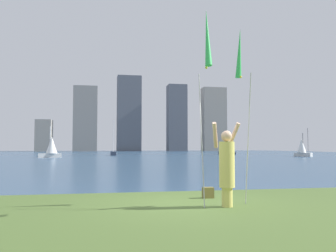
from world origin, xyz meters
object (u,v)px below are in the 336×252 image
Objects in this scene: sailboat_5 at (228,147)px; bag at (208,193)px; sailboat_6 at (308,153)px; person at (227,165)px; kite_flag_right at (240,58)px; sailboat_4 at (113,153)px; sailboat_1 at (51,148)px; kite_flag_left at (207,43)px; sailboat_7 at (302,148)px.

bag is at bearing -110.92° from sailboat_5.
person is at bearing -123.72° from sailboat_6.
sailboat_6 is at bearing 56.43° from kite_flag_right.
person is 0.48× the size of sailboat_5.
person is 0.35× the size of sailboat_4.
sailboat_5 is at bearing 58.65° from person.
person is at bearing -77.21° from sailboat_1.
kite_flag_left reaches higher than bag.
sailboat_4 is at bearing 90.90° from bag.
bag is at bearing -76.74° from sailboat_1.
sailboat_1 is 0.81× the size of sailboat_6.
sailboat_6 reaches higher than bag.
person is 47.03m from sailboat_7.
sailboat_5 is (20.36, 53.26, 1.16)m from bag.
sailboat_6 is (45.73, 14.40, -1.05)m from sailboat_1.
sailboat_5 is at bearing 25.98° from sailboat_1.
sailboat_4 is at bearing -174.56° from sailboat_6.
sailboat_4 is at bearing 52.30° from sailboat_1.
person is 0.50× the size of sailboat_1.
sailboat_6 is (37.16, 55.18, -3.57)m from kite_flag_left.
kite_flag_right is at bearing 32.67° from person.
sailboat_5 is (29.52, 14.39, -0.01)m from sailboat_1.
sailboat_4 reaches higher than sailboat_5.
sailboat_7 is at bearing 45.65° from person.
sailboat_6 reaches higher than person.
kite_flag_right is 50.78m from sailboat_4.
kite_flag_right reaches higher than sailboat_1.
person is 2.93m from kite_flag_left.
bag is 45.79m from sailboat_7.
sailboat_5 is at bearing 69.97° from kite_flag_right.
sailboat_1 is 32.84m from sailboat_5.
kite_flag_left reaches higher than kite_flag_right.
kite_flag_left is (-0.60, -0.40, 2.84)m from person.
kite_flag_left is 0.79× the size of sailboat_4.
kite_flag_left is at bearing -110.79° from sailboat_5.
sailboat_6 reaches higher than kite_flag_left.
kite_flag_left is 1.02× the size of kite_flag_right.
sailboat_1 is 13.73m from sailboat_4.
sailboat_1 is (-9.16, 38.87, 1.17)m from bag.
sailboat_1 is at bearing 103.26° from bag.
kite_flag_left is at bearing -123.71° from sailboat_7.
sailboat_4 is 29.23m from sailboat_7.
sailboat_1 is (-8.57, 40.78, -2.52)m from kite_flag_left.
bag is 57.03m from sailboat_5.
sailboat_7 is (26.47, 39.67, -2.59)m from kite_flag_left.
sailboat_6 is 1.47× the size of sailboat_7.
sailboat_6 is at bearing 55.41° from sailboat_7.
person is at bearing -110.39° from sailboat_5.
bag is at bearing -89.10° from sailboat_4.
kite_flag_right is (1.19, 0.97, -0.06)m from kite_flag_left.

